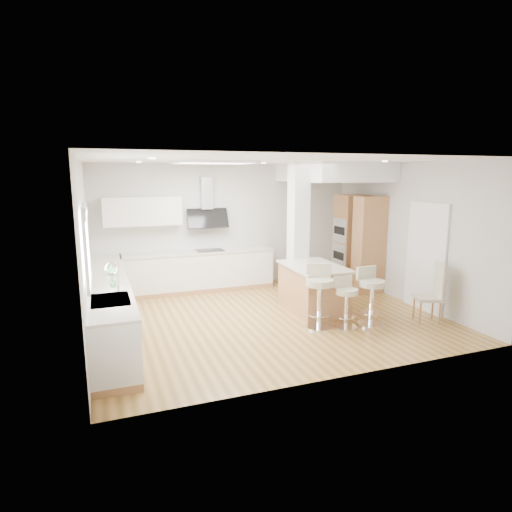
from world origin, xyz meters
name	(u,v)px	position (x,y,z in m)	size (l,w,h in m)	color
ground	(268,317)	(0.00, 0.00, 0.00)	(6.00, 6.00, 0.00)	#B08241
ceiling	(268,317)	(0.00, 0.00, 0.00)	(6.00, 5.00, 0.02)	white
wall_back	(227,226)	(0.00, 2.50, 1.40)	(6.00, 0.04, 2.80)	beige
wall_left	(85,252)	(-3.00, 0.00, 1.40)	(0.04, 5.00, 2.80)	beige
wall_right	(407,233)	(3.00, 0.00, 1.40)	(0.04, 5.00, 2.80)	beige
skylight	(214,162)	(-0.79, 0.60, 2.77)	(4.10, 2.10, 0.06)	white
window_left	(86,241)	(-2.96, -0.90, 1.69)	(0.06, 1.28, 1.07)	white
doorway_right	(426,258)	(2.97, -0.60, 1.00)	(0.05, 1.00, 2.10)	#473F37
counter_left	(109,305)	(-2.70, 0.23, 0.46)	(0.63, 4.50, 1.35)	tan
counter_back	(191,261)	(-0.91, 2.22, 0.70)	(3.62, 0.63, 2.50)	tan
pillar	(298,232)	(1.05, 0.95, 1.40)	(0.35, 0.35, 2.80)	white
soffit	(334,172)	(2.10, 1.40, 2.60)	(1.78, 2.20, 0.40)	white
oven_column	(357,242)	(2.68, 1.23, 1.05)	(0.63, 1.21, 2.10)	tan
peninsula	(313,288)	(0.95, 0.05, 0.45)	(1.00, 1.48, 0.95)	tan
bar_stool_a	(319,293)	(0.62, -0.78, 0.61)	(0.63, 0.63, 1.08)	white
bar_stool_b	(346,300)	(1.04, -0.94, 0.49)	(0.40, 0.40, 0.87)	white
bar_stool_c	(371,293)	(1.51, -0.96, 0.56)	(0.49, 0.49, 1.00)	white
dining_chair	(434,290)	(2.62, -1.23, 0.57)	(0.54, 0.54, 1.07)	beige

